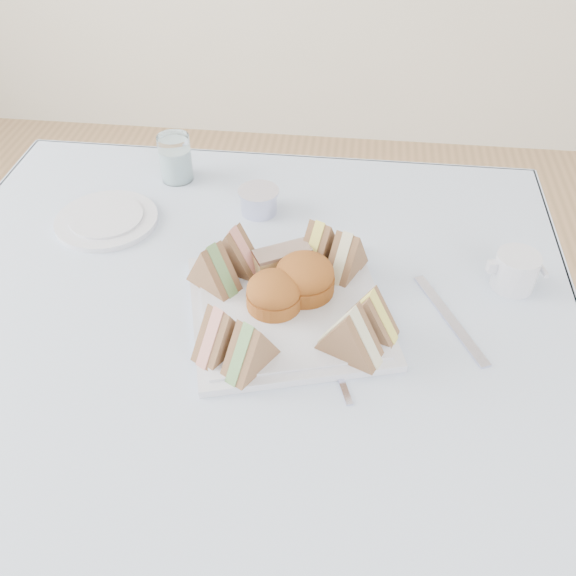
# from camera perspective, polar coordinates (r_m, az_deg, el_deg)

# --- Properties ---
(floor) EXTENTS (4.00, 4.00, 0.00)m
(floor) POSITION_cam_1_polar(r_m,az_deg,el_deg) (1.55, -3.33, -23.71)
(floor) COLOR #9E7751
(floor) RESTS_ON ground
(table) EXTENTS (0.90, 0.90, 0.74)m
(table) POSITION_cam_1_polar(r_m,az_deg,el_deg) (1.22, -4.03, -16.37)
(table) COLOR brown
(table) RESTS_ON floor
(tablecloth) EXTENTS (1.02, 1.02, 0.01)m
(tablecloth) POSITION_cam_1_polar(r_m,az_deg,el_deg) (0.93, -5.09, -3.98)
(tablecloth) COLOR silver
(tablecloth) RESTS_ON table
(serving_plate) EXTENTS (0.35, 0.35, 0.01)m
(serving_plate) POSITION_cam_1_polar(r_m,az_deg,el_deg) (0.95, -0.00, -2.00)
(serving_plate) COLOR silver
(serving_plate) RESTS_ON tablecloth
(sandwich_fl_a) EXTENTS (0.08, 0.09, 0.08)m
(sandwich_fl_a) POSITION_cam_1_polar(r_m,az_deg,el_deg) (0.86, -6.01, -3.66)
(sandwich_fl_a) COLOR #845F42
(sandwich_fl_a) RESTS_ON serving_plate
(sandwich_fl_b) EXTENTS (0.08, 0.09, 0.08)m
(sandwich_fl_b) POSITION_cam_1_polar(r_m,az_deg,el_deg) (0.84, -3.40, -5.08)
(sandwich_fl_b) COLOR #845F42
(sandwich_fl_b) RESTS_ON serving_plate
(sandwich_fr_a) EXTENTS (0.09, 0.06, 0.07)m
(sandwich_fr_a) POSITION_cam_1_polar(r_m,az_deg,el_deg) (0.89, 7.25, -2.15)
(sandwich_fr_a) COLOR #845F42
(sandwich_fr_a) RESTS_ON serving_plate
(sandwich_fr_b) EXTENTS (0.10, 0.08, 0.08)m
(sandwich_fr_b) POSITION_cam_1_polar(r_m,az_deg,el_deg) (0.85, 5.59, -3.87)
(sandwich_fr_b) COLOR #845F42
(sandwich_fr_b) RESTS_ON serving_plate
(sandwich_bl_a) EXTENTS (0.09, 0.08, 0.08)m
(sandwich_bl_a) POSITION_cam_1_polar(r_m,az_deg,el_deg) (0.96, -6.70, 1.98)
(sandwich_bl_a) COLOR #845F42
(sandwich_bl_a) RESTS_ON serving_plate
(sandwich_bl_b) EXTENTS (0.10, 0.07, 0.08)m
(sandwich_bl_b) POSITION_cam_1_polar(r_m,az_deg,el_deg) (0.99, -4.82, 3.50)
(sandwich_bl_b) COLOR #845F42
(sandwich_bl_b) RESTS_ON serving_plate
(sandwich_br_a) EXTENTS (0.07, 0.09, 0.07)m
(sandwich_br_a) POSITION_cam_1_polar(r_m,az_deg,el_deg) (0.99, 5.25, 3.16)
(sandwich_br_a) COLOR #845F42
(sandwich_br_a) RESTS_ON serving_plate
(sandwich_br_b) EXTENTS (0.07, 0.09, 0.07)m
(sandwich_br_b) POSITION_cam_1_polar(r_m,az_deg,el_deg) (1.01, 2.83, 4.17)
(sandwich_br_b) COLOR #845F42
(sandwich_br_b) RESTS_ON serving_plate
(scone_left) EXTENTS (0.10, 0.10, 0.05)m
(scone_left) POSITION_cam_1_polar(r_m,az_deg,el_deg) (0.93, -1.27, -0.42)
(scone_left) COLOR #8F4118
(scone_left) RESTS_ON serving_plate
(scone_right) EXTENTS (0.12, 0.12, 0.06)m
(scone_right) POSITION_cam_1_polar(r_m,az_deg,el_deg) (0.95, 1.49, 1.01)
(scone_right) COLOR #8F4118
(scone_right) RESTS_ON serving_plate
(pastry_slice) EXTENTS (0.09, 0.07, 0.04)m
(pastry_slice) POSITION_cam_1_polar(r_m,az_deg,el_deg) (0.99, -0.51, 2.47)
(pastry_slice) COLOR beige
(pastry_slice) RESTS_ON serving_plate
(side_plate) EXTENTS (0.21, 0.21, 0.01)m
(side_plate) POSITION_cam_1_polar(r_m,az_deg,el_deg) (1.17, -15.82, 5.83)
(side_plate) COLOR silver
(side_plate) RESTS_ON tablecloth
(water_glass) EXTENTS (0.07, 0.07, 0.09)m
(water_glass) POSITION_cam_1_polar(r_m,az_deg,el_deg) (1.25, -9.98, 11.31)
(water_glass) COLOR white
(water_glass) RESTS_ON tablecloth
(tea_strainer) EXTENTS (0.09, 0.09, 0.04)m
(tea_strainer) POSITION_cam_1_polar(r_m,az_deg,el_deg) (1.15, -2.61, 7.64)
(tea_strainer) COLOR silver
(tea_strainer) RESTS_ON tablecloth
(knife) EXTENTS (0.10, 0.19, 0.00)m
(knife) POSITION_cam_1_polar(r_m,az_deg,el_deg) (0.97, 14.19, -2.68)
(knife) COLOR silver
(knife) RESTS_ON tablecloth
(fork) EXTENTS (0.06, 0.15, 0.00)m
(fork) POSITION_cam_1_polar(r_m,az_deg,el_deg) (0.89, 4.12, -6.46)
(fork) COLOR silver
(fork) RESTS_ON tablecloth
(creamer_jug) EXTENTS (0.08, 0.08, 0.06)m
(creamer_jug) POSITION_cam_1_polar(r_m,az_deg,el_deg) (1.04, 19.57, 1.43)
(creamer_jug) COLOR silver
(creamer_jug) RESTS_ON tablecloth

